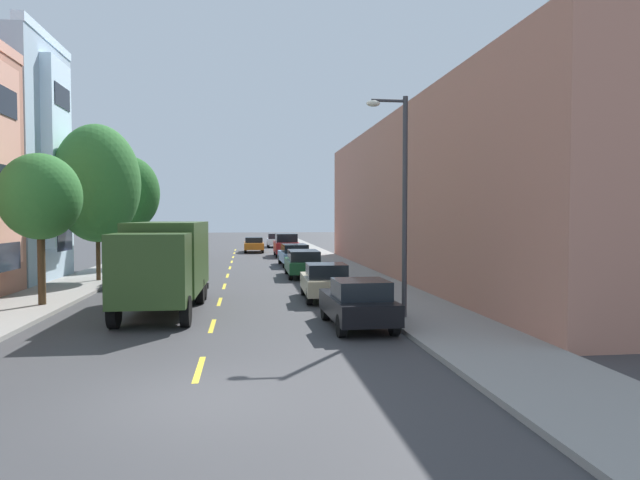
# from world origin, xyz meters

# --- Properties ---
(ground_plane) EXTENTS (160.00, 160.00, 0.00)m
(ground_plane) POSITION_xyz_m (0.00, 30.00, 0.00)
(ground_plane) COLOR #38383A
(sidewalk_left) EXTENTS (3.20, 120.00, 0.14)m
(sidewalk_left) POSITION_xyz_m (-7.10, 28.00, 0.07)
(sidewalk_left) COLOR gray
(sidewalk_left) RESTS_ON ground_plane
(sidewalk_right) EXTENTS (3.20, 120.00, 0.14)m
(sidewalk_right) POSITION_xyz_m (7.10, 28.00, 0.07)
(sidewalk_right) COLOR gray
(sidewalk_right) RESTS_ON ground_plane
(lane_centerline_dashes) EXTENTS (0.14, 47.20, 0.01)m
(lane_centerline_dashes) POSITION_xyz_m (0.00, 24.50, 0.00)
(lane_centerline_dashes) COLOR yellow
(lane_centerline_dashes) RESTS_ON ground_plane
(apartment_block_opposite) EXTENTS (10.00, 36.00, 8.84)m
(apartment_block_opposite) POSITION_xyz_m (13.70, 20.00, 4.42)
(apartment_block_opposite) COLOR #B27560
(apartment_block_opposite) RESTS_ON ground_plane
(street_tree_second) EXTENTS (2.92, 2.92, 5.54)m
(street_tree_second) POSITION_xyz_m (-6.40, 11.25, 4.08)
(street_tree_second) COLOR #47331E
(street_tree_second) RESTS_ON sidewalk_left
(street_tree_third) EXTENTS (4.27, 4.27, 7.89)m
(street_tree_third) POSITION_xyz_m (-6.40, 19.32, 5.05)
(street_tree_third) COLOR #47331E
(street_tree_third) RESTS_ON sidewalk_left
(street_tree_farthest) EXTENTS (3.83, 3.83, 7.12)m
(street_tree_farthest) POSITION_xyz_m (-6.40, 27.39, 4.87)
(street_tree_farthest) COLOR #47331E
(street_tree_farthest) RESTS_ON sidewalk_left
(street_lamp) EXTENTS (1.35, 0.28, 7.05)m
(street_lamp) POSITION_xyz_m (5.95, 7.04, 4.21)
(street_lamp) COLOR #38383D
(street_lamp) RESTS_ON sidewalk_right
(delivery_box_truck) EXTENTS (2.52, 7.88, 3.16)m
(delivery_box_truck) POSITION_xyz_m (-1.80, 10.14, 1.83)
(delivery_box_truck) COLOR #2D471E
(delivery_box_truck) RESTS_ON ground_plane
(parked_hatchback_black) EXTENTS (1.84, 4.04, 1.50)m
(parked_hatchback_black) POSITION_xyz_m (4.40, 6.11, 0.76)
(parked_hatchback_black) COLOR black
(parked_hatchback_black) RESTS_ON ground_plane
(parked_wagon_forest) EXTENTS (1.88, 4.72, 1.50)m
(parked_wagon_forest) POSITION_xyz_m (4.21, 20.76, 0.80)
(parked_wagon_forest) COLOR #194C28
(parked_wagon_forest) RESTS_ON ground_plane
(parked_wagon_charcoal) EXTENTS (1.88, 4.72, 1.50)m
(parked_wagon_charcoal) POSITION_xyz_m (-4.23, 35.31, 0.80)
(parked_wagon_charcoal) COLOR #333338
(parked_wagon_charcoal) RESTS_ON ground_plane
(parked_sedan_teal) EXTENTS (1.82, 4.51, 1.43)m
(parked_sedan_teal) POSITION_xyz_m (-4.24, 18.47, 0.75)
(parked_sedan_teal) COLOR #195B60
(parked_sedan_teal) RESTS_ON ground_plane
(parked_wagon_sky) EXTENTS (1.96, 4.75, 1.50)m
(parked_wagon_sky) POSITION_xyz_m (4.31, 27.89, 0.80)
(parked_wagon_sky) COLOR #7A9EC6
(parked_wagon_sky) RESTS_ON ground_plane
(parked_hatchback_white) EXTENTS (1.78, 4.02, 1.50)m
(parked_hatchback_white) POSITION_xyz_m (4.25, 51.66, 0.76)
(parked_hatchback_white) COLOR silver
(parked_hatchback_white) RESTS_ON ground_plane
(parked_pickup_navy) EXTENTS (2.06, 5.32, 1.73)m
(parked_pickup_navy) POSITION_xyz_m (-4.47, 28.35, 0.83)
(parked_pickup_navy) COLOR navy
(parked_pickup_navy) RESTS_ON ground_plane
(parked_hatchback_champagne) EXTENTS (1.84, 4.04, 1.50)m
(parked_hatchback_champagne) POSITION_xyz_m (4.22, 11.93, 0.76)
(parked_hatchback_champagne) COLOR tan
(parked_hatchback_champagne) RESTS_ON ground_plane
(parked_suv_red) EXTENTS (1.96, 4.80, 1.93)m
(parked_suv_red) POSITION_xyz_m (4.44, 37.18, 0.99)
(parked_suv_red) COLOR #AD1E1E
(parked_suv_red) RESTS_ON ground_plane
(moving_orange_sedan) EXTENTS (1.80, 4.50, 1.43)m
(moving_orange_sedan) POSITION_xyz_m (1.80, 43.09, 0.75)
(moving_orange_sedan) COLOR orange
(moving_orange_sedan) RESTS_ON ground_plane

